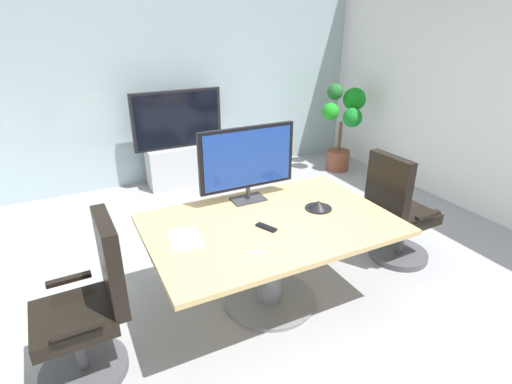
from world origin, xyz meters
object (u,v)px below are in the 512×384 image
(office_chair_left, at_px, (90,314))
(potted_plant, at_px, (344,121))
(wall_display_unit, at_px, (180,154))
(remote_control, at_px, (266,227))
(conference_table, at_px, (270,243))
(conference_phone, at_px, (319,205))
(tv_monitor, at_px, (247,160))
(office_chair_right, at_px, (397,218))

(office_chair_left, bearing_deg, potted_plant, 120.07)
(wall_display_unit, bearing_deg, remote_control, -93.73)
(conference_table, relative_size, wall_display_unit, 1.42)
(office_chair_left, distance_m, remote_control, 1.31)
(potted_plant, relative_size, conference_phone, 5.81)
(potted_plant, bearing_deg, tv_monitor, -143.51)
(tv_monitor, distance_m, conference_phone, 0.69)
(tv_monitor, xyz_separation_m, remote_control, (-0.10, -0.52, -0.35))
(office_chair_right, height_order, potted_plant, potted_plant)
(office_chair_left, bearing_deg, office_chair_right, 90.70)
(wall_display_unit, bearing_deg, potted_plant, -12.21)
(conference_table, bearing_deg, office_chair_left, -175.98)
(office_chair_left, distance_m, wall_display_unit, 3.22)
(office_chair_right, relative_size, tv_monitor, 1.30)
(office_chair_right, distance_m, potted_plant, 2.54)
(office_chair_right, height_order, conference_phone, office_chair_right)
(potted_plant, relative_size, remote_control, 7.52)
(office_chair_left, bearing_deg, tv_monitor, 109.83)
(office_chair_left, bearing_deg, wall_display_unit, 151.51)
(potted_plant, distance_m, conference_phone, 3.02)
(remote_control, bearing_deg, potted_plant, 18.35)
(tv_monitor, xyz_separation_m, potted_plant, (2.46, 1.82, -0.35))
(remote_control, bearing_deg, office_chair_left, 156.80)
(potted_plant, distance_m, remote_control, 3.47)
(office_chair_left, xyz_separation_m, conference_phone, (1.81, 0.12, 0.32))
(conference_table, relative_size, remote_control, 10.95)
(wall_display_unit, xyz_separation_m, potted_plant, (2.38, -0.51, 0.31))
(potted_plant, bearing_deg, conference_table, -137.62)
(office_chair_right, relative_size, wall_display_unit, 0.83)
(conference_table, height_order, conference_phone, conference_phone)
(office_chair_left, height_order, office_chair_right, same)
(conference_table, height_order, wall_display_unit, wall_display_unit)
(potted_plant, bearing_deg, remote_control, -137.59)
(office_chair_left, height_order, remote_control, office_chair_left)
(remote_control, bearing_deg, conference_phone, -13.47)
(conference_phone, bearing_deg, wall_display_unit, 97.25)
(tv_monitor, bearing_deg, conference_table, -92.36)
(conference_table, xyz_separation_m, remote_control, (-0.08, -0.08, 0.20))
(office_chair_right, bearing_deg, potted_plant, -28.62)
(potted_plant, height_order, conference_phone, potted_plant)
(wall_display_unit, relative_size, potted_plant, 1.03)
(office_chair_right, xyz_separation_m, remote_control, (-1.44, -0.09, 0.30))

